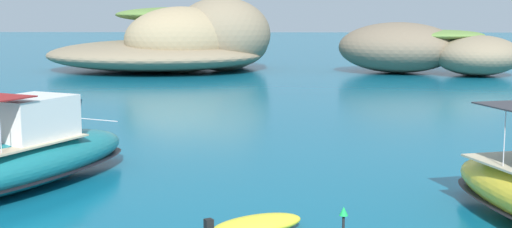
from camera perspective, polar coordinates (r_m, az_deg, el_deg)
The scene contains 4 objects.
islet_large at distance 68.84m, azimuth -5.95°, elevation 5.95°, with size 25.48×20.82×7.28m.
islet_small at distance 67.10m, azimuth 13.98°, elevation 5.28°, with size 18.84×14.63×4.85m.
motorboat_teal at distance 23.66m, azimuth -19.07°, elevation -3.47°, with size 6.82×10.39×3.14m.
dinghy_tender at distance 18.00m, azimuth 0.07°, elevation -9.22°, with size 2.79×2.29×0.58m.
Camera 1 is at (0.77, -8.23, 5.68)m, focal length 47.86 mm.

